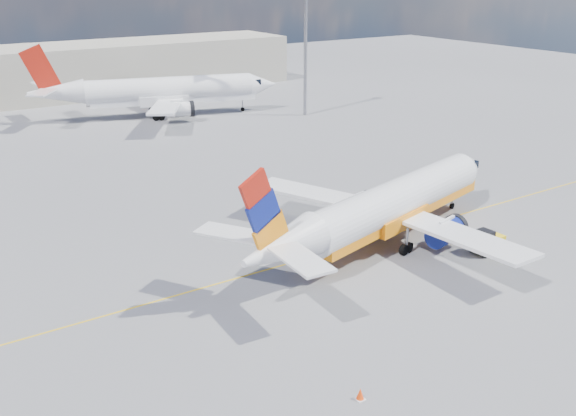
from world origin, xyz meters
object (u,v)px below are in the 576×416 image
gse_tug (487,241)px  traffic_cone (360,394)px  second_jet (162,92)px  main_jet (390,205)px

gse_tug → traffic_cone: bearing=-157.3°
second_jet → traffic_cone: (-17.13, -63.92, -3.16)m
gse_tug → traffic_cone: size_ratio=4.06×
second_jet → traffic_cone: bearing=-89.2°
main_jet → gse_tug: main_jet is taller
main_jet → traffic_cone: bearing=-150.1°
gse_tug → traffic_cone: (-18.53, -8.23, -0.53)m
second_jet → gse_tug: (1.40, -55.69, -2.63)m
main_jet → gse_tug: bearing=-62.2°
gse_tug → main_jet: bearing=131.2°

